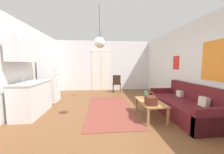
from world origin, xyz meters
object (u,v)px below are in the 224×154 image
Objects in this scene: couch at (184,106)px; bamboo_vase at (146,95)px; refrigerator at (49,80)px; pendant_lamp_far at (101,44)px; handbag at (151,101)px; pendant_lamp_near at (100,43)px; accent_chair at (117,83)px; coffee_table at (150,103)px.

bamboo_vase is (-1.02, 0.24, 0.28)m from couch.
pendant_lamp_far is at bearing -4.73° from refrigerator.
handbag is 0.18× the size of refrigerator.
pendant_lamp_near is (-2.31, -0.33, 1.61)m from couch.
handbag is (-1.10, -0.32, 0.28)m from couch.
accent_chair is (-1.48, 3.03, 0.22)m from couch.
refrigerator is (-4.22, 1.75, 0.56)m from couch.
bamboo_vase is 3.55m from refrigerator.
pendant_lamp_far is at bearing 121.36° from handbag.
coffee_table is 3.10m from accent_chair.
handbag is at bearing 0.65° from pendant_lamp_near.
handbag is 3.37m from accent_chair.
pendant_lamp_near is at bearing -167.08° from coffee_table.
handbag is 1.81m from pendant_lamp_near.
bamboo_vase is 2.83m from accent_chair.
bamboo_vase reaches higher than handbag.
pendant_lamp_near reaches higher than coffee_table.
refrigerator is at bearing 132.52° from pendant_lamp_near.
pendant_lamp_far is at bearing 132.56° from bamboo_vase.
couch reaches higher than coffee_table.
accent_chair is (-0.46, 2.79, -0.06)m from bamboo_vase.
refrigerator is 3.01m from pendant_lamp_near.
accent_chair is 1.42× the size of pendant_lamp_far.
couch is 3.35m from pendant_lamp_far.
bamboo_vase is 0.69× the size of pendant_lamp_far.
accent_chair is 2.34m from pendant_lamp_far.
pendant_lamp_near is at bearing -171.83° from couch.
pendant_lamp_near is at bearing -179.35° from handbag.
couch is 3.38m from accent_chair.
couch is at bearing -35.05° from pendant_lamp_far.
couch is 4.95× the size of bamboo_vase.
accent_chair is (-0.38, 3.35, -0.05)m from handbag.
couch is 1.09m from bamboo_vase.
couch is at bearing 8.17° from pendant_lamp_near.
handbag is 0.49× the size of pendant_lamp_far.
handbag is 3.75m from refrigerator.
pendant_lamp_far is (-1.16, 1.91, 1.61)m from handbag.
handbag is 2.75m from pendant_lamp_far.
pendant_lamp_near is at bearing -91.46° from pendant_lamp_far.
bamboo_vase is 1.94m from pendant_lamp_near.
coffee_table is 0.31m from bamboo_vase.
pendant_lamp_near is (-0.83, -3.36, 1.39)m from accent_chair.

